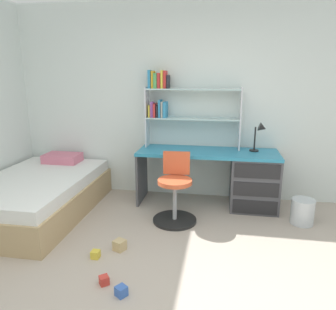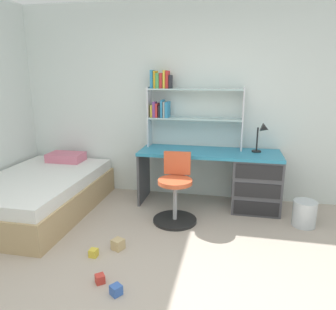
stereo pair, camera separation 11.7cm
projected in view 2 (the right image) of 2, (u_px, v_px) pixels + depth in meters
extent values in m
cube|color=silver|center=(195.00, 102.00, 4.32)|extent=(5.97, 0.06, 2.66)
cube|color=teal|center=(209.00, 153.00, 4.10)|extent=(1.81, 0.60, 0.04)
cube|color=#4C4C51|center=(256.00, 183.00, 4.07)|extent=(0.60, 0.57, 0.69)
cube|color=#4C4C51|center=(144.00, 176.00, 4.36)|extent=(0.03, 0.54, 0.69)
cube|color=black|center=(256.00, 209.00, 3.85)|extent=(0.54, 0.01, 0.18)
cube|color=black|center=(257.00, 191.00, 3.79)|extent=(0.54, 0.01, 0.18)
cube|color=black|center=(259.00, 172.00, 3.73)|extent=(0.54, 0.01, 0.18)
cube|color=silver|center=(149.00, 117.00, 4.33)|extent=(0.02, 0.22, 0.81)
cube|color=silver|center=(243.00, 119.00, 4.09)|extent=(0.02, 0.22, 0.81)
cube|color=silver|center=(195.00, 119.00, 4.21)|extent=(1.23, 0.22, 0.02)
cube|color=silver|center=(195.00, 89.00, 4.12)|extent=(1.23, 0.22, 0.02)
cube|color=yellow|center=(152.00, 111.00, 4.30)|extent=(0.02, 0.14, 0.16)
cube|color=purple|center=(155.00, 109.00, 4.29)|extent=(0.04, 0.12, 0.20)
cube|color=red|center=(157.00, 110.00, 4.28)|extent=(0.03, 0.17, 0.19)
cube|color=#26262D|center=(160.00, 111.00, 4.28)|extent=(0.03, 0.14, 0.16)
cube|color=#338CBF|center=(163.00, 109.00, 4.27)|extent=(0.02, 0.19, 0.23)
cube|color=beige|center=(165.00, 109.00, 4.26)|extent=(0.02, 0.16, 0.21)
cube|color=#338CBF|center=(168.00, 110.00, 4.25)|extent=(0.04, 0.20, 0.21)
cube|color=#338CBF|center=(152.00, 79.00, 4.20)|extent=(0.04, 0.13, 0.24)
cube|color=gold|center=(156.00, 80.00, 4.19)|extent=(0.03, 0.16, 0.22)
cube|color=#4CA559|center=(159.00, 81.00, 4.19)|extent=(0.04, 0.20, 0.19)
cube|color=red|center=(162.00, 81.00, 4.18)|extent=(0.04, 0.16, 0.20)
cube|color=yellow|center=(165.00, 79.00, 4.16)|extent=(0.03, 0.18, 0.23)
cube|color=red|center=(168.00, 80.00, 4.16)|extent=(0.04, 0.13, 0.23)
cube|color=#26262D|center=(171.00, 82.00, 4.16)|extent=(0.03, 0.15, 0.17)
cylinder|color=black|center=(256.00, 151.00, 4.06)|extent=(0.12, 0.12, 0.02)
cylinder|color=black|center=(257.00, 139.00, 4.03)|extent=(0.02, 0.02, 0.30)
cone|color=black|center=(265.00, 128.00, 3.93)|extent=(0.12, 0.11, 0.13)
cylinder|color=black|center=(175.00, 220.00, 3.77)|extent=(0.52, 0.52, 0.03)
cylinder|color=#A5A8AD|center=(175.00, 203.00, 3.71)|extent=(0.05, 0.05, 0.47)
cylinder|color=#D85933|center=(175.00, 182.00, 3.65)|extent=(0.40, 0.40, 0.05)
cube|color=#D85933|center=(177.00, 163.00, 3.78)|extent=(0.32, 0.05, 0.28)
cube|color=tan|center=(40.00, 199.00, 4.01)|extent=(1.25, 1.93, 0.33)
cube|color=white|center=(38.00, 181.00, 3.95)|extent=(1.19, 1.87, 0.14)
cube|color=#D8728C|center=(66.00, 157.00, 4.60)|extent=(0.50, 0.32, 0.12)
cylinder|color=silver|center=(304.00, 213.00, 3.63)|extent=(0.26, 0.26, 0.30)
cube|color=red|center=(100.00, 279.00, 2.65)|extent=(0.10, 0.10, 0.07)
cube|color=#3860B7|center=(116.00, 290.00, 2.50)|extent=(0.11, 0.11, 0.08)
cube|color=tan|center=(118.00, 244.00, 3.16)|extent=(0.14, 0.14, 0.10)
cube|color=gold|center=(94.00, 253.00, 3.03)|extent=(0.08, 0.08, 0.08)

